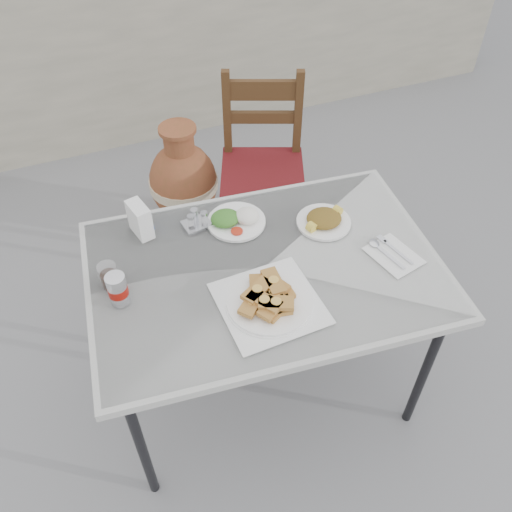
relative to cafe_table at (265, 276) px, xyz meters
name	(u,v)px	position (x,y,z in m)	size (l,w,h in m)	color
ground	(274,393)	(0.02, -0.08, -0.77)	(80.00, 80.00, 0.00)	slate
cafe_table	(265,276)	(0.00, 0.00, 0.00)	(1.45, 1.06, 0.83)	black
pide_plate	(269,298)	(-0.06, -0.18, 0.09)	(0.37, 0.37, 0.07)	white
salad_rice_plate	(236,219)	(-0.02, 0.28, 0.08)	(0.25, 0.25, 0.06)	white
salad_chopped_plate	(324,220)	(0.32, 0.14, 0.08)	(0.23, 0.23, 0.05)	white
soda_can	(118,289)	(-0.56, 0.03, 0.12)	(0.07, 0.07, 0.13)	silver
cola_glass	(109,277)	(-0.57, 0.12, 0.10)	(0.07, 0.07, 0.10)	white
napkin_holder	(140,220)	(-0.40, 0.36, 0.13)	(0.09, 0.13, 0.14)	white
condiment_caddy	(197,221)	(-0.18, 0.32, 0.09)	(0.12, 0.11, 0.08)	silver
cutlery_napkin	(390,253)	(0.49, -0.12, 0.06)	(0.20, 0.23, 0.02)	white
chair	(262,167)	(0.39, 0.97, -0.24)	(0.59, 0.59, 1.04)	#321B0D
terracotta_urn	(184,183)	(-0.01, 1.25, -0.44)	(0.41, 0.41, 0.72)	brown
back_wall	(138,58)	(0.02, 2.42, -0.17)	(6.00, 0.25, 1.20)	#A59D89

